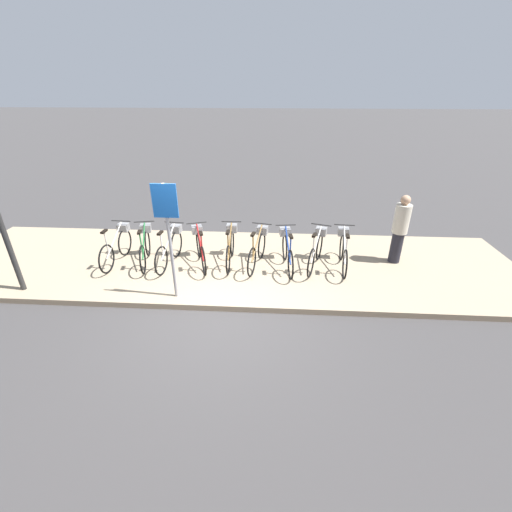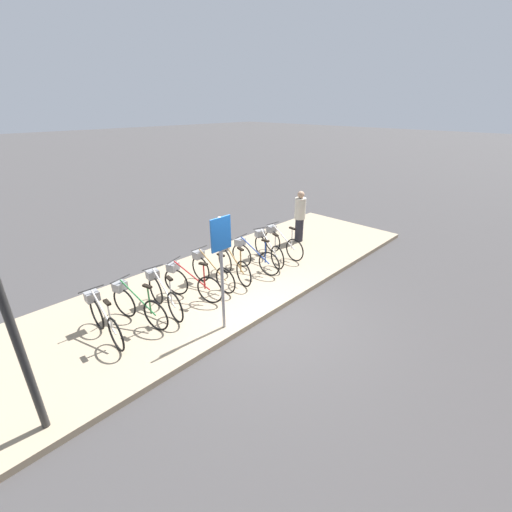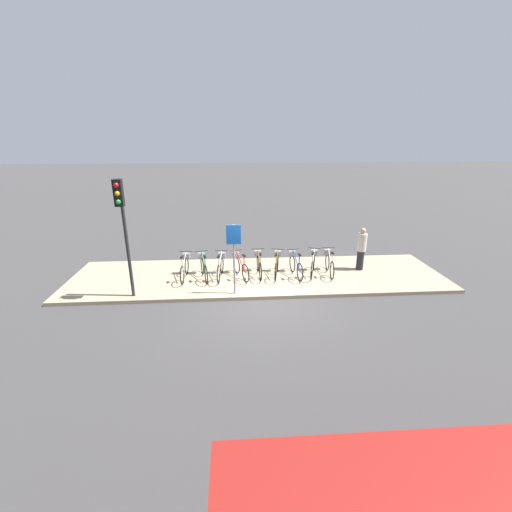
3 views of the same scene
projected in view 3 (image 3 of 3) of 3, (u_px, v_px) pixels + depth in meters
ground_plane at (262, 300)px, 10.70m from camera, size 120.00×120.00×0.00m
sidewalk at (258, 276)px, 12.37m from camera, size 13.23×3.58×0.12m
parked_bicycle_0 at (185, 267)px, 11.94m from camera, size 0.46×1.53×0.94m
parked_bicycle_1 at (204, 266)px, 11.99m from camera, size 0.51×1.50×0.94m
parked_bicycle_2 at (221, 266)px, 12.01m from camera, size 0.46×1.52×0.94m
parked_bicycle_3 at (240, 265)px, 12.07m from camera, size 0.64×1.45×0.94m
parked_bicycle_4 at (259, 264)px, 12.22m from camera, size 0.46×1.53×0.94m
parked_bicycle_5 at (277, 264)px, 12.20m from camera, size 0.48×1.50×0.94m
parked_bicycle_6 at (295, 264)px, 12.18m from camera, size 0.46×1.52×0.94m
parked_bicycle_7 at (313, 263)px, 12.30m from camera, size 0.60×1.47×0.94m
parked_bicycle_8 at (329, 262)px, 12.35m from camera, size 0.46×1.53×0.94m
pedestrian at (361, 248)px, 12.58m from camera, size 0.34×0.34×1.60m
traffic_light at (122, 215)px, 9.77m from camera, size 0.24×0.40×3.61m
sign_post at (234, 248)px, 10.38m from camera, size 0.44×0.07×2.24m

